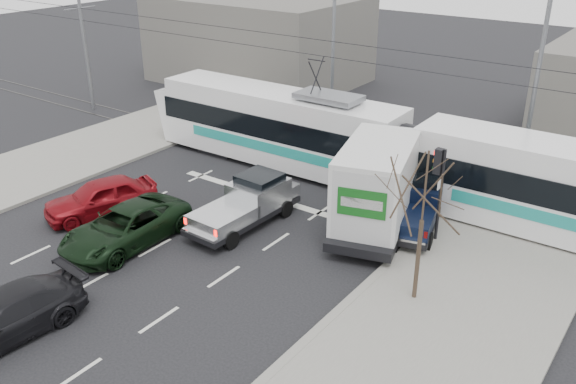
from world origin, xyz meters
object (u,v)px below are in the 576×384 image
Objects in this scene: dark_car at (3,317)px; green_car at (126,227)px; bare_tree at (425,194)px; traffic_signal at (439,175)px; silver_pickup at (249,202)px; street_lamp_near at (533,73)px; box_truck at (379,184)px; street_lamp_far at (331,37)px; navy_pickup at (417,204)px; red_car at (101,197)px; tram at (409,156)px.

green_car is at bearing 109.20° from dark_car.
traffic_signal is at bearing 105.76° from bare_tree.
silver_pickup reaches higher than green_car.
street_lamp_near reaches higher than box_truck.
street_lamp_near reaches higher than bare_tree.
box_truck is at bearing -113.16° from street_lamp_near.
traffic_signal is at bearing 35.36° from green_car.
bare_tree is at bearing -48.88° from street_lamp_far.
bare_tree is 5.97m from navy_pickup.
box_truck reaches higher than red_car.
traffic_signal is 4.06m from tram.
red_car is at bearing -94.88° from street_lamp_far.
traffic_signal reaches higher than red_car.
traffic_signal is 14.47m from street_lamp_far.
tram is 5.06× the size of silver_pickup.
street_lamp_far is 13.04m from box_truck.
red_car is (-13.09, -1.81, -3.02)m from bare_tree.
street_lamp_near is 8.81m from box_truck.
navy_pickup is 1.01× the size of dark_car.
silver_pickup is at bearing 55.23° from green_car.
navy_pickup is 1.08× the size of red_car.
bare_tree is 17.97m from street_lamp_far.
dark_car is (4.15, -6.85, -0.07)m from red_car.
traffic_signal is at bearing -51.48° from navy_pickup.
box_truck is 13.83m from dark_car.
silver_pickup is at bearing -125.62° from street_lamp_near.
street_lamp_far is (-11.79, 13.50, 1.32)m from bare_tree.
tram is 3.52× the size of box_truck.
street_lamp_far is 15.97m from red_car.
traffic_signal is 0.69× the size of silver_pickup.
green_car is at bearing -125.03° from street_lamp_near.
red_car reaches higher than green_car.
street_lamp_near reaches higher than navy_pickup.
silver_pickup is at bearing 171.55° from bare_tree.
green_car is at bearing -151.00° from box_truck.
bare_tree is 1.10× the size of red_car.
street_lamp_far is 1.72× the size of silver_pickup.
bare_tree is 4.28m from traffic_signal.
street_lamp_near is at bearing 59.92° from navy_pickup.
tram reaches higher than silver_pickup.
dark_car is at bearing -36.68° from red_car.
bare_tree is 1.04× the size of dark_car.
green_car is (1.42, -16.38, -4.39)m from street_lamp_far.
traffic_signal is at bearing -41.72° from street_lamp_far.
tram is at bearing -38.60° from street_lamp_far.
street_lamp_near is 1.73× the size of green_car.
street_lamp_far is at bearing 131.12° from bare_tree.
box_truck is at bearing 179.79° from traffic_signal.
box_truck is at bearing 131.07° from bare_tree.
red_car is 8.01m from dark_car.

